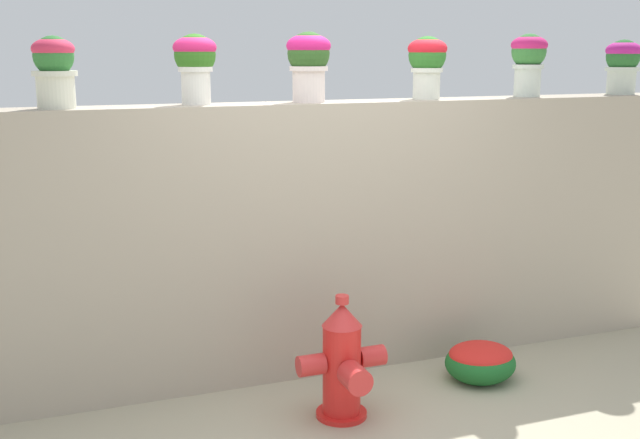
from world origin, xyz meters
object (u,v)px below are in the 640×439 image
(potted_plant_4, at_px, (427,60))
(potted_plant_5, at_px, (529,57))
(flower_bush_left, at_px, (480,360))
(potted_plant_2, at_px, (195,60))
(potted_plant_1, at_px, (54,66))
(potted_plant_3, at_px, (309,59))
(fire_hydrant, at_px, (343,364))
(potted_plant_6, at_px, (623,62))

(potted_plant_4, relative_size, potted_plant_5, 0.95)
(flower_bush_left, bearing_deg, potted_plant_2, 159.37)
(potted_plant_1, xyz_separation_m, potted_plant_3, (1.58, 0.02, 0.04))
(fire_hydrant, bearing_deg, potted_plant_6, 17.51)
(fire_hydrant, bearing_deg, flower_bush_left, 9.60)
(potted_plant_1, xyz_separation_m, potted_plant_5, (3.29, 0.04, 0.04))
(flower_bush_left, bearing_deg, potted_plant_6, 22.59)
(potted_plant_4, height_order, fire_hydrant, potted_plant_4)
(potted_plant_1, distance_m, potted_plant_6, 4.16)
(potted_plant_2, relative_size, potted_plant_3, 0.96)
(potted_plant_3, bearing_deg, flower_bush_left, -31.85)
(potted_plant_1, height_order, potted_plant_3, potted_plant_3)
(potted_plant_3, xyz_separation_m, potted_plant_6, (2.58, 0.03, -0.03))
(potted_plant_1, bearing_deg, flower_bush_left, -13.20)
(potted_plant_1, bearing_deg, fire_hydrant, -27.74)
(potted_plant_1, relative_size, flower_bush_left, 0.86)
(potted_plant_5, relative_size, fire_hydrant, 0.59)
(potted_plant_1, relative_size, potted_plant_4, 0.97)
(fire_hydrant, distance_m, flower_bush_left, 1.12)
(potted_plant_1, bearing_deg, potted_plant_2, 3.49)
(potted_plant_3, relative_size, flower_bush_left, 0.93)
(potted_plant_4, height_order, potted_plant_6, potted_plant_4)
(potted_plant_3, bearing_deg, potted_plant_2, 177.50)
(fire_hydrant, xyz_separation_m, flower_bush_left, (1.08, 0.18, -0.21))
(potted_plant_2, height_order, flower_bush_left, potted_plant_2)
(potted_plant_3, distance_m, fire_hydrant, 1.97)
(potted_plant_2, height_order, potted_plant_6, potted_plant_2)
(potted_plant_5, bearing_deg, potted_plant_6, 0.60)
(potted_plant_3, relative_size, potted_plant_4, 1.05)
(fire_hydrant, bearing_deg, potted_plant_2, 128.26)
(potted_plant_4, xyz_separation_m, potted_plant_6, (1.70, 0.01, -0.02))
(potted_plant_2, height_order, fire_hydrant, potted_plant_2)
(potted_plant_2, xyz_separation_m, flower_bush_left, (1.74, -0.66, -1.99))
(potted_plant_1, relative_size, potted_plant_5, 0.93)
(potted_plant_6, distance_m, flower_bush_left, 2.60)
(potted_plant_2, xyz_separation_m, potted_plant_4, (1.62, -0.01, -0.01))
(potted_plant_3, distance_m, potted_plant_6, 2.58)
(potted_plant_1, bearing_deg, potted_plant_4, 1.01)
(potted_plant_6, bearing_deg, potted_plant_3, -179.32)
(potted_plant_6, bearing_deg, potted_plant_2, 179.97)
(potted_plant_4, bearing_deg, fire_hydrant, -139.08)
(potted_plant_2, distance_m, potted_plant_5, 2.45)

